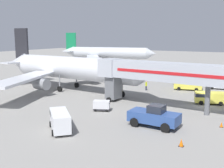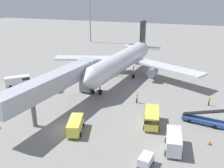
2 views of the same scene
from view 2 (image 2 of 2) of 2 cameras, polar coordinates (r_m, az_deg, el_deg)
name	(u,v)px [view 2 (image 2 of 2)]	position (r m, az deg, el deg)	size (l,w,h in m)	color
ground_plane	(66,128)	(38.95, -10.53, -9.83)	(300.00, 300.00, 0.00)	gray
airplane_at_gate	(123,60)	(59.36, 2.65, 5.57)	(38.27, 36.66, 12.35)	silver
jet_bridge	(59,81)	(43.01, -12.04, 0.66)	(5.30, 24.19, 6.96)	#B2B7C1
pushback_tug	(12,100)	(48.09, -21.96, -3.42)	(3.11, 6.09, 2.69)	#2D4C8E
belt_loader_truck	(203,119)	(41.56, 20.24, -7.63)	(6.44, 2.59, 3.06)	#2D4C8E
service_van_outer_left	(75,124)	(37.25, -8.43, -9.19)	(3.22, 5.06, 1.95)	#E5DB4C
service_van_near_left	(18,80)	(58.45, -20.80, 0.77)	(4.95, 5.00, 2.18)	white
service_van_mid_right	(174,140)	(33.88, 14.02, -12.43)	(2.67, 5.04, 2.30)	white
service_van_far_left	(152,118)	(38.77, 9.16, -7.64)	(3.08, 5.69, 2.36)	#E5DB4C
baggage_cart_far_center	(146,160)	(30.64, 7.81, -17.02)	(1.61, 2.35, 1.41)	#38383D
baggage_cart_rear_left	(56,87)	(53.06, -12.86, -0.77)	(2.04, 2.63, 1.50)	#38383D
ground_crew_worker_foreground	(137,98)	(46.33, 5.75, -3.25)	(0.47, 0.47, 1.83)	#1E2333
ground_crew_worker_midground	(209,101)	(48.36, 21.46, -3.67)	(0.43, 0.43, 1.71)	#1E2333
safety_cone_alpha	(210,142)	(36.72, 21.61, -12.39)	(0.45, 0.45, 0.69)	black
safety_cone_bravo	(0,127)	(41.56, -24.50, -8.94)	(0.41, 0.41, 0.63)	black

